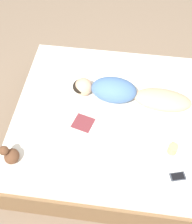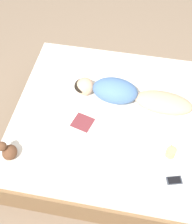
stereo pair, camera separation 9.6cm
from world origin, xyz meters
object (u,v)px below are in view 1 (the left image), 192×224
open_magazine (77,134)px  coffee_mug (173,149)px  cell_phone (178,176)px  person (127,93)px

open_magazine → coffee_mug: bearing=-79.0°
open_magazine → cell_phone: size_ratio=4.12×
person → coffee_mug: (-0.56, -0.46, -0.05)m
person → cell_phone: person is taller
cell_phone → coffee_mug: bearing=-5.1°
person → cell_phone: (-0.80, -0.50, -0.09)m
cell_phone → open_magazine: bearing=55.1°
person → open_magazine: (-0.49, 0.42, -0.09)m
person → open_magazine: person is taller
person → open_magazine: bearing=142.8°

